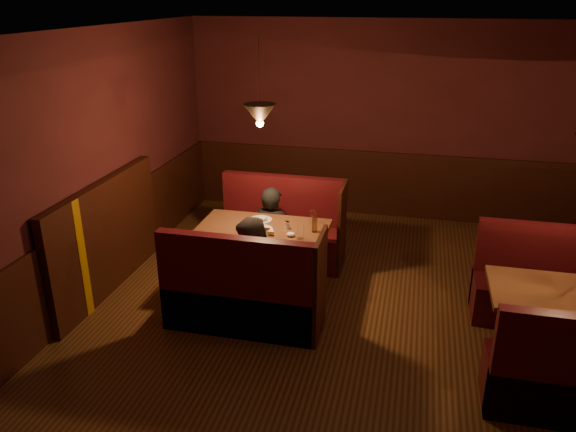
% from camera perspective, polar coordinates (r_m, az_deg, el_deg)
% --- Properties ---
extents(room, '(6.02, 7.02, 2.92)m').
position_cam_1_polar(room, '(5.33, 4.70, -2.38)').
color(room, '#4C2A0F').
rests_on(room, ground).
extents(main_table, '(1.45, 0.88, 1.02)m').
position_cam_1_polar(main_table, '(6.34, -2.51, -2.72)').
color(main_table, brown).
rests_on(main_table, ground).
extents(main_bench_far, '(1.60, 0.57, 1.09)m').
position_cam_1_polar(main_bench_far, '(7.16, -0.58, -1.92)').
color(main_bench_far, '#550A12').
rests_on(main_bench_far, ground).
extents(main_bench_near, '(1.60, 0.57, 1.09)m').
position_cam_1_polar(main_bench_near, '(5.75, -4.54, -8.36)').
color(main_bench_near, '#550A12').
rests_on(main_bench_near, ground).
extents(second_table, '(1.29, 0.83, 0.73)m').
position_cam_1_polar(second_table, '(5.72, 26.02, -8.66)').
color(second_table, brown).
rests_on(second_table, ground).
extents(second_bench_far, '(1.43, 0.53, 1.02)m').
position_cam_1_polar(second_bench_far, '(6.49, 24.66, -6.94)').
color(second_bench_far, '#550A12').
rests_on(second_bench_far, ground).
extents(diner_a, '(0.56, 0.41, 1.41)m').
position_cam_1_polar(diner_a, '(6.83, -1.71, 0.14)').
color(diner_a, black).
rests_on(diner_a, ground).
extents(diner_b, '(0.78, 0.64, 1.48)m').
position_cam_1_polar(diner_b, '(5.70, -3.39, -4.07)').
color(diner_b, '#362E2B').
rests_on(diner_b, ground).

